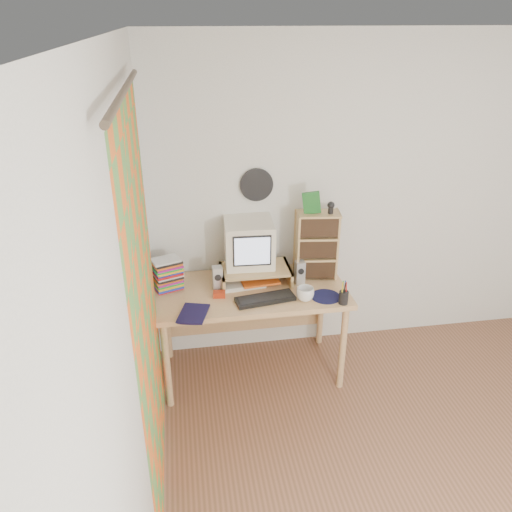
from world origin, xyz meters
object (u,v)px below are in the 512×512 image
object	(u,v)px
crt_monitor	(250,245)
mug	(305,294)
desk	(250,300)
keyboard	(265,299)
dvd_stack	(167,272)
diary	(180,311)
cd_rack	(317,245)

from	to	relation	value
crt_monitor	mug	distance (m)	0.55
desk	keyboard	world-z (taller)	keyboard
crt_monitor	keyboard	world-z (taller)	crt_monitor
dvd_stack	keyboard	bearing A→B (deg)	-42.37
keyboard	dvd_stack	bearing A→B (deg)	148.35
desk	dvd_stack	bearing A→B (deg)	176.68
desk	crt_monitor	bearing A→B (deg)	80.20
crt_monitor	mug	size ratio (longest dim) A/B	2.83
crt_monitor	mug	world-z (taller)	crt_monitor
crt_monitor	dvd_stack	bearing A→B (deg)	-172.17
desk	diary	bearing A→B (deg)	-147.72
keyboard	dvd_stack	xyz separation A→B (m)	(-0.67, 0.28, 0.12)
desk	cd_rack	world-z (taller)	cd_rack
desk	mug	size ratio (longest dim) A/B	11.22
crt_monitor	desk	bearing A→B (deg)	-96.87
desk	keyboard	xyz separation A→B (m)	(0.08, -0.25, 0.15)
desk	dvd_stack	xyz separation A→B (m)	(-0.59, 0.03, 0.27)
crt_monitor	dvd_stack	xyz separation A→B (m)	(-0.61, -0.05, -0.15)
crt_monitor	cd_rack	distance (m)	0.51
cd_rack	diary	xyz separation A→B (m)	(-1.04, -0.38, -0.24)
keyboard	cd_rack	bearing A→B (deg)	24.76
dvd_stack	diary	bearing A→B (deg)	-97.96
desk	diary	xyz separation A→B (m)	(-0.52, -0.33, 0.16)
keyboard	mug	xyz separation A→B (m)	(0.28, -0.04, 0.04)
cd_rack	crt_monitor	bearing A→B (deg)	-176.76
dvd_stack	cd_rack	distance (m)	1.12
crt_monitor	dvd_stack	size ratio (longest dim) A/B	1.29
keyboard	mug	distance (m)	0.28
crt_monitor	diary	size ratio (longest dim) A/B	1.61
desk	diary	size ratio (longest dim) A/B	6.38
keyboard	diary	xyz separation A→B (m)	(-0.60, -0.08, 0.01)
mug	diary	bearing A→B (deg)	-176.89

